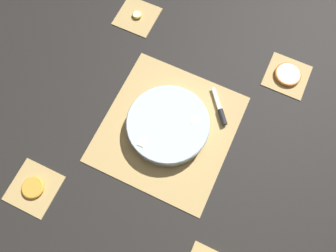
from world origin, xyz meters
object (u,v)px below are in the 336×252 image
Objects in this scene: grapefruit_slice at (288,74)px; fruit_salad_bowl at (168,125)px; orange_slice_whole at (33,188)px; banana_coin_single at (137,15)px; paring_knife at (222,115)px.

fruit_salad_bowl is at bearing 140.31° from grapefruit_slice.
orange_slice_whole is at bearing 140.27° from grapefruit_slice.
orange_slice_whole is at bearing 180.00° from banana_coin_single.
paring_knife is at bearing -118.71° from banana_coin_single.
fruit_salad_bowl is 0.46m from banana_coin_single.
orange_slice_whole is 1.94× the size of banana_coin_single.
paring_knife is at bearing -43.05° from orange_slice_whole.
grapefruit_slice is (0.35, -0.29, -0.02)m from fruit_salad_bowl.
banana_coin_single is at bearing 39.67° from fruit_salad_bowl.
paring_knife is at bearing 147.81° from grapefruit_slice.
banana_coin_single is at bearing -0.00° from orange_slice_whole.
fruit_salad_bowl is at bearing -39.77° from orange_slice_whole.
banana_coin_single is at bearing 61.29° from paring_knife.
fruit_salad_bowl is at bearing -140.33° from banana_coin_single.
paring_knife is 1.72× the size of orange_slice_whole.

